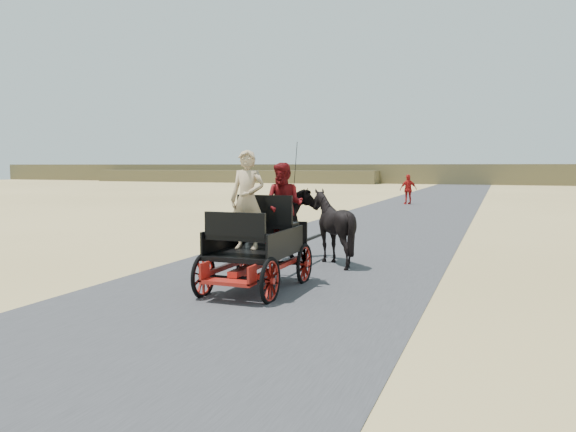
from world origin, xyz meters
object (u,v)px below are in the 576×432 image
(horse_right, at_px, (333,227))
(pedestrian, at_px, (408,189))
(horse_left, at_px, (287,225))
(carriage, at_px, (257,269))

(horse_right, height_order, pedestrian, pedestrian)
(pedestrian, bearing_deg, horse_right, 64.76)
(horse_left, bearing_deg, horse_right, -180.00)
(horse_left, height_order, horse_right, horse_right)
(carriage, relative_size, horse_left, 1.20)
(horse_right, distance_m, pedestrian, 20.57)
(horse_left, relative_size, horse_right, 1.18)
(carriage, distance_m, horse_left, 3.09)
(carriage, xyz_separation_m, pedestrian, (-0.90, 23.52, 0.50))
(carriage, height_order, pedestrian, pedestrian)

